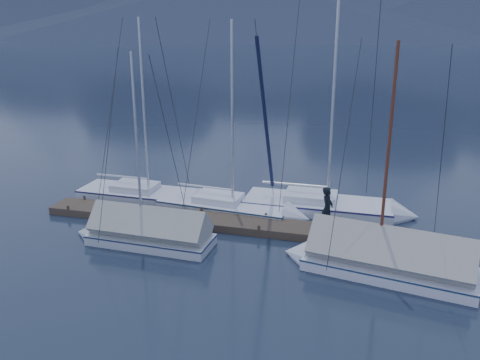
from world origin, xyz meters
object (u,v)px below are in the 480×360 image
Objects in this scene: sailboat_open_left at (158,197)px; sailboat_covered_near at (374,260)px; sailboat_covered_far at (140,233)px; sailboat_open_right at (339,209)px; sailboat_open_mid at (243,210)px; person at (327,209)px.

sailboat_open_left is 1.08× the size of sailboat_covered_near.
sailboat_open_left reaches higher than sailboat_covered_far.
sailboat_open_left is 0.91× the size of sailboat_open_right.
sailboat_open_mid reaches higher than person.
sailboat_covered_near is at bearing -35.85° from sailboat_open_mid.
sailboat_open_left is 1.16× the size of sailboat_covered_far.
sailboat_open_mid is at bearing -7.35° from sailboat_open_left.
sailboat_open_left reaches higher than person.
sailboat_covered_far is at bearing -126.81° from sailboat_open_mid.
sailboat_open_mid is 1.07× the size of sailboat_covered_near.
person is (-0.32, -3.00, 1.08)m from sailboat_open_right.
sailboat_covered_far is (-7.55, -5.52, 0.22)m from sailboat_open_right.
sailboat_covered_near reaches higher than sailboat_covered_far.
person is (-1.97, 2.60, 0.82)m from sailboat_covered_near.
sailboat_open_mid is 5.33m from sailboat_covered_far.
person is (7.23, 2.52, 0.86)m from sailboat_covered_far.
sailboat_open_left is 5.03m from sailboat_covered_far.
sailboat_covered_near is 1.07× the size of sailboat_covered_far.
sailboat_covered_near reaches higher than person.
sailboat_open_right reaches higher than sailboat_open_left.
sailboat_open_left is at bearing 172.65° from sailboat_open_mid.
sailboat_open_left is at bearing 154.94° from sailboat_covered_near.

